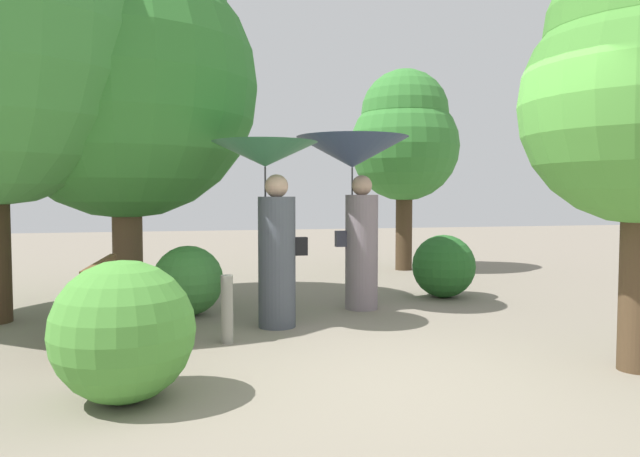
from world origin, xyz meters
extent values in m
plane|color=gray|center=(0.00, 0.00, 0.00)|extent=(40.00, 40.00, 0.00)
cylinder|color=#474C56|center=(-0.61, 2.07, 0.72)|extent=(0.41, 0.41, 1.44)
sphere|color=tan|center=(-0.61, 2.07, 1.55)|extent=(0.26, 0.26, 0.26)
cylinder|color=#333338|center=(-0.73, 2.07, 1.35)|extent=(0.02, 0.02, 0.82)
cone|color=#33724C|center=(-0.73, 2.07, 1.90)|extent=(1.15, 1.15, 0.27)
cube|color=black|center=(-0.34, 2.05, 0.89)|extent=(0.14, 0.10, 0.20)
cylinder|color=gray|center=(0.61, 2.83, 0.73)|extent=(0.42, 0.42, 1.46)
sphere|color=tan|center=(0.61, 2.83, 1.57)|extent=(0.26, 0.26, 0.26)
cylinder|color=#333338|center=(0.48, 2.84, 1.38)|extent=(0.02, 0.02, 0.85)
cone|color=#38476B|center=(0.48, 2.84, 1.99)|extent=(1.41, 1.41, 0.38)
cube|color=#333342|center=(0.34, 2.85, 0.90)|extent=(0.14, 0.10, 0.20)
cylinder|color=#38383D|center=(-2.01, 0.85, 0.22)|extent=(0.06, 0.06, 0.44)
cylinder|color=#38383D|center=(-2.35, 0.87, 0.22)|extent=(0.06, 0.06, 0.44)
cylinder|color=#38383D|center=(-1.93, 2.18, 0.22)|extent=(0.06, 0.06, 0.44)
cylinder|color=#38383D|center=(-2.27, 2.21, 0.22)|extent=(0.06, 0.06, 0.44)
cube|color=brown|center=(-2.14, 1.53, 0.46)|extent=(0.53, 1.52, 0.08)
cube|color=brown|center=(-2.38, 1.54, 0.66)|extent=(0.15, 1.50, 0.35)
cylinder|color=brown|center=(-2.29, 3.66, 1.89)|extent=(0.38, 0.38, 3.79)
sphere|color=#387F33|center=(-2.29, 3.66, 2.84)|extent=(3.38, 3.38, 3.38)
sphere|color=#387F33|center=(-2.29, 3.66, 3.60)|extent=(2.71, 2.71, 2.71)
cylinder|color=#42301E|center=(2.60, 6.40, 1.59)|extent=(0.32, 0.32, 3.17)
sphere|color=#387F33|center=(2.60, 6.40, 2.38)|extent=(2.08, 2.08, 2.08)
sphere|color=#387F33|center=(2.60, 6.40, 3.01)|extent=(1.67, 1.67, 1.67)
sphere|color=#235B23|center=(2.00, 3.37, 0.45)|extent=(0.89, 0.89, 0.89)
sphere|color=#4C9338|center=(-2.05, -0.03, 0.50)|extent=(1.00, 1.00, 1.00)
sphere|color=#428C3D|center=(-1.55, 2.93, 0.42)|extent=(0.85, 0.85, 0.85)
cylinder|color=gray|center=(-1.21, 1.46, 0.34)|extent=(0.12, 0.12, 0.67)
camera|label=1|loc=(-1.68, -4.34, 1.46)|focal=33.32mm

